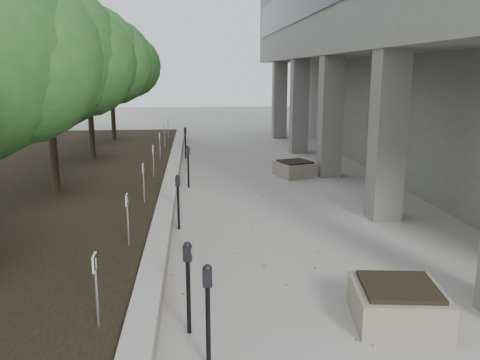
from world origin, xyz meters
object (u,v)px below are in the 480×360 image
parking_meter_2 (208,317)px  parking_meter_5 (185,143)px  parking_meter_3 (178,202)px  crabapple_tree_3 (48,86)px  planter_front (398,303)px  parking_meter_4 (188,167)px  crabapple_tree_4 (88,82)px  parking_meter_1 (188,288)px  crabapple_tree_5 (111,80)px  planter_back (295,168)px

parking_meter_2 → parking_meter_5: 14.83m
parking_meter_3 → parking_meter_5: size_ratio=0.98×
crabapple_tree_3 → planter_front: crabapple_tree_3 is taller
parking_meter_4 → planter_front: bearing=-83.7°
crabapple_tree_4 → parking_meter_5: 4.57m
parking_meter_1 → parking_meter_3: parking_meter_1 is taller
crabapple_tree_4 → parking_meter_3: 8.49m
crabapple_tree_3 → planter_front: 9.97m
crabapple_tree_3 → parking_meter_1: 8.26m
parking_meter_2 → planter_front: size_ratio=1.09×
parking_meter_2 → parking_meter_4: parking_meter_2 is taller
crabapple_tree_5 → planter_front: bearing=-69.0°
parking_meter_1 → parking_meter_4: size_ratio=1.01×
crabapple_tree_3 → crabapple_tree_5: same height
parking_meter_4 → planter_back: (3.59, 1.40, -0.39)m
crabapple_tree_3 → parking_meter_2: size_ratio=4.08×
crabapple_tree_4 → planter_front: size_ratio=4.45×
planter_front → crabapple_tree_3: bearing=132.9°
parking_meter_1 → crabapple_tree_4: bearing=118.5°
crabapple_tree_4 → crabapple_tree_5: (0.00, 5.00, 0.00)m
parking_meter_3 → crabapple_tree_5: bearing=107.0°
crabapple_tree_3 → planter_front: size_ratio=4.45×
parking_meter_5 → planter_front: parking_meter_5 is taller
parking_meter_5 → parking_meter_3: bearing=-99.2°
crabapple_tree_5 → parking_meter_1: crabapple_tree_5 is taller
parking_meter_4 → parking_meter_1: bearing=-102.4°
planter_front → parking_meter_5: bearing=102.9°
crabapple_tree_5 → parking_meter_4: 9.35m
crabapple_tree_5 → parking_meter_2: 18.44m
parking_meter_1 → planter_back: size_ratio=1.16×
parking_meter_1 → parking_meter_5: 13.97m
parking_meter_4 → planter_back: bearing=8.4°
planter_back → parking_meter_1: bearing=-109.1°
planter_front → parking_meter_2: bearing=-162.0°
crabapple_tree_5 → parking_meter_2: crabapple_tree_5 is taller
parking_meter_2 → planter_back: size_ratio=1.18×
parking_meter_3 → planter_front: (3.22, -4.58, -0.35)m
crabapple_tree_4 → planter_back: crabapple_tree_4 is taller
crabapple_tree_3 → parking_meter_2: crabapple_tree_3 is taller
parking_meter_3 → planter_back: 6.68m
crabapple_tree_4 → planter_back: bearing=-15.2°
parking_meter_1 → parking_meter_5: (-0.24, 13.97, -0.01)m
parking_meter_1 → planter_back: parking_meter_1 is taller
parking_meter_1 → parking_meter_5: bearing=103.0°
parking_meter_1 → planter_front: size_ratio=1.08×
parking_meter_2 → planter_back: parking_meter_2 is taller
crabapple_tree_3 → parking_meter_3: crabapple_tree_3 is taller
parking_meter_2 → planter_front: bearing=21.1°
crabapple_tree_3 → planter_front: bearing=-47.1°
parking_meter_3 → parking_meter_5: 9.36m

